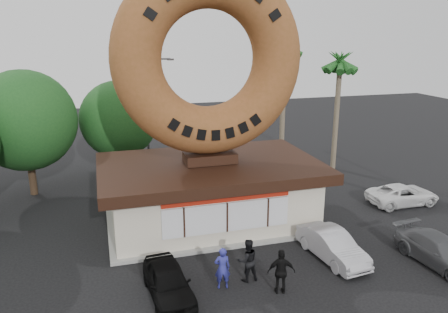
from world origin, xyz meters
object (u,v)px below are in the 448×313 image
object	(u,v)px
street_lamp	(149,109)
person_left	(222,268)
giant_donut	(209,59)
car_silver	(332,245)
donut_shop	(210,190)
car_white	(403,194)
car_black	(168,282)
person_center	(247,260)
car_grey	(440,251)
person_right	(281,272)

from	to	relation	value
street_lamp	person_left	xyz separation A→B (m)	(0.75, -16.15, -3.62)
giant_donut	person_left	xyz separation A→B (m)	(-1.11, -6.15, -7.60)
car_silver	donut_shop	bearing A→B (deg)	121.49
giant_donut	car_white	distance (m)	13.88
car_black	street_lamp	bearing A→B (deg)	80.93
giant_donut	car_silver	size ratio (longest dim) A/B	2.38
person_left	person_center	xyz separation A→B (m)	(1.12, 0.24, 0.04)
donut_shop	street_lamp	distance (m)	10.54
street_lamp	car_silver	distance (m)	16.91
street_lamp	car_white	xyz separation A→B (m)	(13.25, -10.76, -3.90)
car_white	person_center	bearing A→B (deg)	115.24
donut_shop	car_white	distance (m)	11.48
giant_donut	car_grey	size ratio (longest dim) A/B	2.17
car_grey	car_white	xyz separation A→B (m)	(2.98, 6.29, -0.04)
giant_donut	car_white	xyz separation A→B (m)	(11.40, -0.76, -7.88)
car_grey	car_white	bearing A→B (deg)	58.84
person_right	car_grey	xyz separation A→B (m)	(7.45, 0.06, -0.29)
donut_shop	person_center	distance (m)	5.96
car_black	car_silver	size ratio (longest dim) A/B	0.96
person_center	car_silver	xyz separation A→B (m)	(4.18, 0.60, -0.25)
car_black	car_silver	xyz separation A→B (m)	(7.44, 0.85, 0.01)
donut_shop	street_lamp	world-z (taller)	street_lamp
street_lamp	person_left	world-z (taller)	street_lamp
person_center	car_black	bearing A→B (deg)	1.75
street_lamp	person_center	size ratio (longest dim) A/B	4.46
street_lamp	car_grey	distance (m)	20.28
donut_shop	car_black	size ratio (longest dim) A/B	2.99
person_left	car_black	size ratio (longest dim) A/B	0.46
person_left	giant_donut	bearing A→B (deg)	-93.01
donut_shop	person_left	size ratio (longest dim) A/B	6.49
giant_donut	donut_shop	bearing A→B (deg)	-90.00
car_white	person_right	bearing A→B (deg)	122.22
street_lamp	person_center	xyz separation A→B (m)	(1.87, -15.91, -3.58)
car_white	person_left	bearing A→B (deg)	114.20
car_grey	car_white	size ratio (longest dim) A/B	1.02
giant_donut	person_center	world-z (taller)	giant_donut
street_lamp	person_right	xyz separation A→B (m)	(2.82, -17.11, -3.57)
person_right	car_grey	size ratio (longest dim) A/B	0.42
street_lamp	car_white	bearing A→B (deg)	-39.08
street_lamp	person_right	distance (m)	17.71
donut_shop	giant_donut	bearing A→B (deg)	90.00
car_black	car_grey	xyz separation A→B (m)	(11.66, -0.88, -0.01)
person_center	car_white	xyz separation A→B (m)	(11.38, 5.15, -0.32)
donut_shop	car_grey	xyz separation A→B (m)	(8.42, -7.04, -1.14)
donut_shop	person_right	xyz separation A→B (m)	(0.97, -7.10, -0.86)
donut_shop	person_right	world-z (taller)	donut_shop
giant_donut	car_silver	bearing A→B (deg)	-51.74
person_right	car_grey	distance (m)	7.46
person_left	car_white	world-z (taller)	person_left
donut_shop	car_silver	bearing A→B (deg)	-51.66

